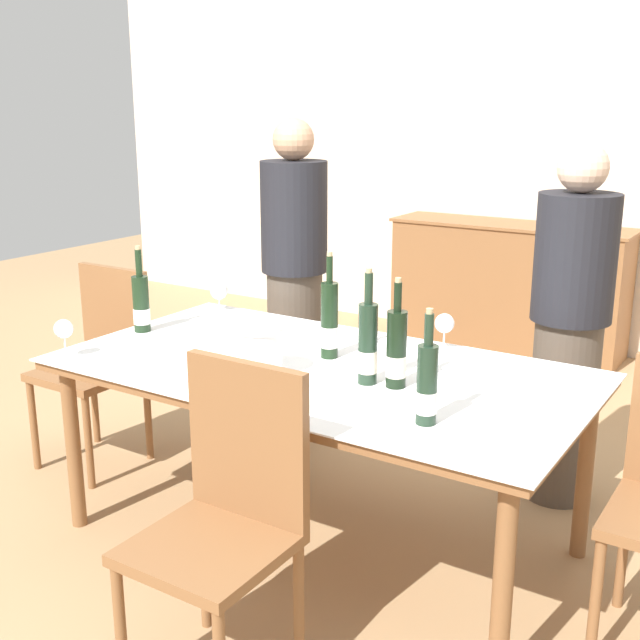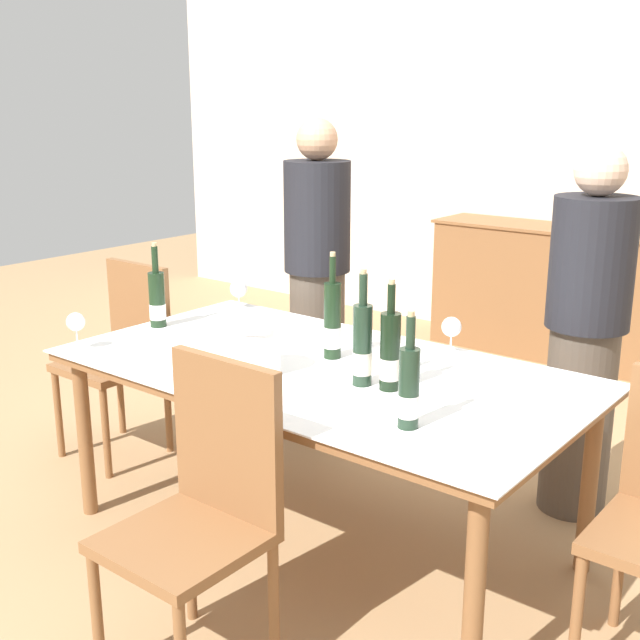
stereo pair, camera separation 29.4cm
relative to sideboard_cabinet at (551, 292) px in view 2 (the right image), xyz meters
The scene contains 17 objects.
ground_plane 2.90m from the sideboard_cabinet, 84.37° to the right, with size 12.00×12.00×0.00m, color #A37F56.
back_wall 1.04m from the sideboard_cabinet, 45.90° to the left, with size 8.00×0.10×2.80m.
sideboard_cabinet is the anchor object (origin of this frame).
dining_table 2.88m from the sideboard_cabinet, 84.37° to the right, with size 1.98×1.06×0.72m.
ice_bucket 3.08m from the sideboard_cabinet, 87.46° to the right, with size 0.20×0.20×0.18m.
wine_bottle_0 2.99m from the sideboard_cabinet, 79.91° to the right, with size 0.07×0.07×0.41m.
wine_bottle_1 2.96m from the sideboard_cabinet, 102.21° to the right, with size 0.07×0.07×0.37m.
wine_bottle_2 2.99m from the sideboard_cabinet, 77.92° to the right, with size 0.07×0.07×0.39m.
wine_bottle_3 2.78m from the sideboard_cabinet, 84.77° to the right, with size 0.07×0.07×0.41m.
wine_bottle_4 3.28m from the sideboard_cabinet, 74.86° to the right, with size 0.07×0.07×0.37m.
wine_glass_0 3.37m from the sideboard_cabinet, 100.48° to the right, with size 0.07×0.07×0.15m.
wine_glass_1 2.51m from the sideboard_cabinet, 103.17° to the right, with size 0.08×0.08×0.14m.
wine_glass_2 2.51m from the sideboard_cabinet, 76.40° to the right, with size 0.08×0.08×0.15m.
chair_left_end 2.94m from the sideboard_cabinet, 109.94° to the right, with size 0.42×0.42×0.93m.
chair_near_front 3.64m from the sideboard_cabinet, 83.02° to the right, with size 0.42×0.42×0.95m.
person_host 2.07m from the sideboard_cabinet, 101.73° to the right, with size 0.33×0.33×1.60m.
person_guest_left 2.22m from the sideboard_cabinet, 64.15° to the right, with size 0.33×0.33×1.53m.
Camera 2 is at (1.77, -2.22, 1.68)m, focal length 45.00 mm.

